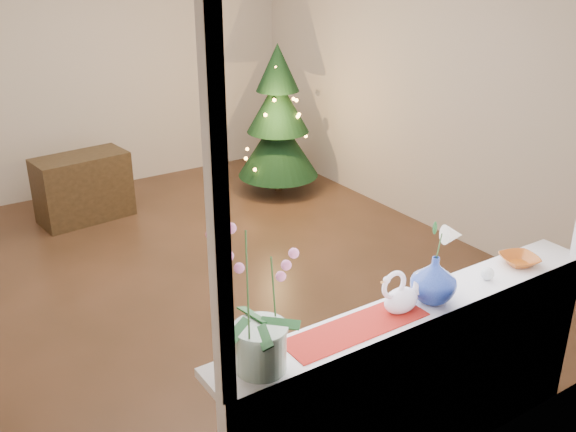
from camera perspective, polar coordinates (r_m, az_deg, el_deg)
name	(u,v)px	position (r m, az deg, el deg)	size (l,w,h in m)	color
ground	(203,276)	(5.25, -7.59, -5.30)	(5.00, 5.00, 0.00)	#372516
wall_back	(87,63)	(7.07, -17.47, 12.85)	(4.50, 0.10, 2.70)	beige
wall_front	(449,230)	(2.82, 14.12, -1.18)	(4.50, 0.10, 2.70)	beige
wall_right	(419,79)	(6.05, 11.57, 11.86)	(0.10, 5.00, 2.70)	beige
window_apron	(425,397)	(3.31, 12.04, -15.45)	(2.20, 0.08, 0.88)	white
windowsill	(419,307)	(3.10, 11.57, -7.96)	(2.20, 0.26, 0.04)	white
window_frame	(452,149)	(2.72, 14.37, 5.77)	(2.22, 0.06, 1.60)	white
runner	(356,328)	(2.87, 6.09, -9.85)	(0.70, 0.20, 0.01)	maroon
orchid_pot	(260,298)	(2.44, -2.53, -7.25)	(0.22, 0.22, 0.65)	silver
swan	(402,291)	(2.97, 10.08, -6.61)	(0.25, 0.11, 0.21)	white
blue_vase	(434,276)	(3.07, 12.87, -5.20)	(0.25, 0.25, 0.26)	navy
lily	(439,231)	(2.98, 13.25, -1.34)	(0.14, 0.08, 0.19)	silver
paperweight	(488,274)	(3.37, 17.32, -4.92)	(0.07, 0.07, 0.07)	silver
amber_dish	(519,261)	(3.59, 19.86, -3.75)	(0.16, 0.16, 0.04)	#9A4510
xmas_tree	(278,120)	(6.76, -0.91, 8.54)	(0.86, 0.86, 1.57)	#12311C
side_table	(83,188)	(6.46, -17.74, 2.42)	(0.85, 0.43, 0.64)	black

